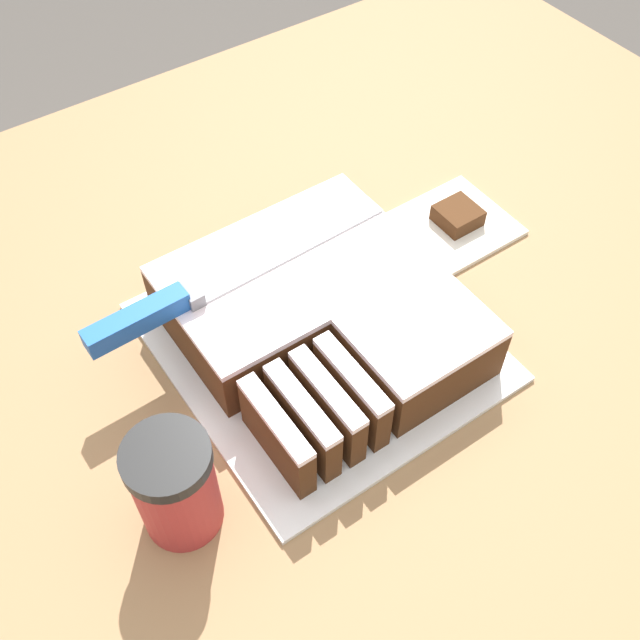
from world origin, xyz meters
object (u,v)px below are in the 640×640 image
cake (321,313)px  coffee_cup (175,486)px  cake_board (320,342)px  knife (182,299)px  brownie (458,215)px

cake → coffee_cup: bearing=-155.9°
cake_board → cake: (0.01, 0.01, 0.04)m
coffee_cup → knife: bearing=59.0°
brownie → coffee_cup: bearing=-162.2°
knife → brownie: bearing=-4.1°
coffee_cup → cake: bearing=24.1°
cake_board → knife: size_ratio=0.96×
cake_board → knife: bearing=148.5°
knife → brownie: (0.36, -0.02, -0.07)m
coffee_cup → brownie: coffee_cup is taller
knife → cake_board: bearing=-33.0°
cake → knife: (-0.12, 0.06, 0.04)m
cake_board → cake: cake is taller
cake_board → brownie: bearing=12.8°
coffee_cup → brownie: size_ratio=2.43×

